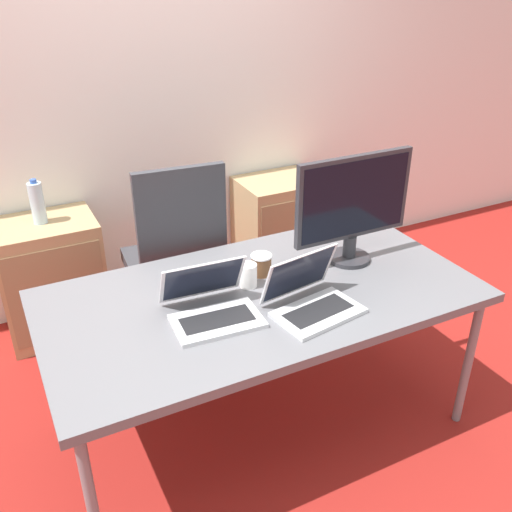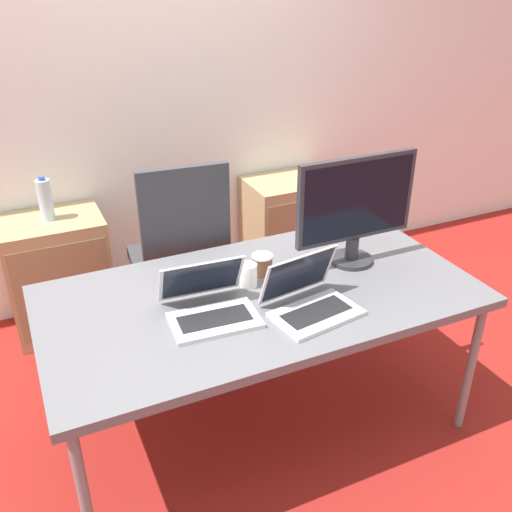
{
  "view_description": "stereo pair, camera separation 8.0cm",
  "coord_description": "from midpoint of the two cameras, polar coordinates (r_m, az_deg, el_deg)",
  "views": [
    {
      "loc": [
        -0.94,
        -1.81,
        1.98
      ],
      "look_at": [
        0.0,
        0.05,
        0.87
      ],
      "focal_mm": 40.0,
      "sensor_mm": 36.0,
      "label": 1
    },
    {
      "loc": [
        -0.87,
        -1.85,
        1.98
      ],
      "look_at": [
        0.0,
        0.05,
        0.87
      ],
      "focal_mm": 40.0,
      "sensor_mm": 36.0,
      "label": 2
    }
  ],
  "objects": [
    {
      "name": "laptop_left",
      "position": [
        2.23,
        -5.44,
        -5.08
      ],
      "size": [
        0.35,
        0.33,
        0.21
      ],
      "color": "silver",
      "rests_on": "desk"
    },
    {
      "name": "ground_plane",
      "position": [
        2.84,
        -0.39,
        -16.18
      ],
      "size": [
        14.0,
        14.0,
        0.0
      ],
      "primitive_type": "plane",
      "color": "maroon"
    },
    {
      "name": "laptop_right",
      "position": [
        2.27,
        4.57,
        -4.33
      ],
      "size": [
        0.37,
        0.33,
        0.22
      ],
      "color": "silver",
      "rests_on": "desk"
    },
    {
      "name": "water_bottle",
      "position": [
        3.27,
        -21.69,
        4.96
      ],
      "size": [
        0.07,
        0.07,
        0.25
      ],
      "color": "silver",
      "rests_on": "cabinet_left"
    },
    {
      "name": "desk",
      "position": [
        2.42,
        -0.44,
        -4.5
      ],
      "size": [
        1.81,
        0.94,
        0.72
      ],
      "color": "slate",
      "rests_on": "ground_plane"
    },
    {
      "name": "wall_back",
      "position": [
        3.48,
        -11.7,
        16.14
      ],
      "size": [
        10.0,
        0.05,
        2.6
      ],
      "color": "white",
      "rests_on": "ground_plane"
    },
    {
      "name": "monitor",
      "position": [
        2.56,
        8.8,
        5.0
      ],
      "size": [
        0.58,
        0.2,
        0.5
      ],
      "color": "#2D2D33",
      "rests_on": "desk"
    },
    {
      "name": "coffee_cup_white",
      "position": [
        2.41,
        -1.72,
        -1.95
      ],
      "size": [
        0.07,
        0.07,
        0.1
      ],
      "color": "white",
      "rests_on": "desk"
    },
    {
      "name": "cabinet_left",
      "position": [
        3.46,
        -20.36,
        -2.11
      ],
      "size": [
        0.55,
        0.42,
        0.69
      ],
      "color": "tan",
      "rests_on": "ground_plane"
    },
    {
      "name": "coffee_cup_brown",
      "position": [
        2.5,
        -0.38,
        -0.87
      ],
      "size": [
        0.09,
        0.09,
        0.1
      ],
      "color": "brown",
      "rests_on": "desk"
    },
    {
      "name": "cabinet_right",
      "position": [
        3.84,
        1.88,
        2.79
      ],
      "size": [
        0.55,
        0.42,
        0.69
      ],
      "color": "tan",
      "rests_on": "ground_plane"
    },
    {
      "name": "office_chair",
      "position": [
        3.11,
        -8.64,
        -2.21
      ],
      "size": [
        0.56,
        0.58,
        1.12
      ],
      "color": "#232326",
      "rests_on": "ground_plane"
    }
  ]
}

